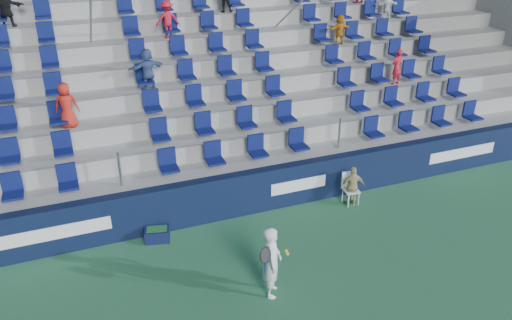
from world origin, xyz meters
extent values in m
plane|color=#307047|center=(0.00, 0.00, 0.00)|extent=(70.00, 70.00, 0.00)
cube|color=#0D1633|center=(0.00, 3.15, 0.60)|extent=(24.00, 0.30, 1.20)
cube|color=white|center=(-5.00, 2.99, 0.62)|extent=(3.20, 0.02, 0.34)
cube|color=white|center=(1.50, 2.99, 0.62)|extent=(1.60, 0.02, 0.34)
cube|color=white|center=(7.00, 2.99, 0.62)|extent=(2.40, 0.02, 0.34)
cube|color=#A2A29D|center=(0.00, 3.72, 0.60)|extent=(24.00, 0.85, 1.20)
cube|color=#A2A29D|center=(0.00, 4.57, 0.85)|extent=(24.00, 0.85, 1.70)
cube|color=#A2A29D|center=(0.00, 5.42, 1.10)|extent=(24.00, 0.85, 2.20)
cube|color=#A2A29D|center=(0.00, 6.28, 1.35)|extent=(24.00, 0.85, 2.70)
cube|color=#A2A29D|center=(0.00, 7.12, 1.60)|extent=(24.00, 0.85, 3.20)
cube|color=#A2A29D|center=(0.00, 7.97, 1.85)|extent=(24.00, 0.85, 3.70)
cube|color=#A2A29D|center=(0.00, 8.82, 2.10)|extent=(24.00, 0.85, 4.20)
cube|color=#A2A29D|center=(0.00, 9.68, 2.35)|extent=(24.00, 0.85, 4.70)
cube|color=#A2A29D|center=(0.00, 10.52, 2.60)|extent=(24.00, 0.85, 5.20)
cube|color=#A2A29D|center=(0.00, 11.20, 3.10)|extent=(24.00, 0.50, 6.20)
cube|color=#A2A29D|center=(11.85, 7.12, 2.60)|extent=(0.30, 7.65, 5.20)
cube|color=#0D154E|center=(0.00, 3.72, 1.55)|extent=(16.05, 0.50, 0.70)
cube|color=#0D154E|center=(0.00, 4.57, 2.05)|extent=(16.05, 0.50, 0.70)
cube|color=#0D154E|center=(0.00, 5.42, 2.55)|extent=(16.05, 0.50, 0.70)
cube|color=#0D154E|center=(0.00, 6.28, 3.05)|extent=(16.05, 0.50, 0.70)
cube|color=#0D154E|center=(0.00, 7.12, 3.55)|extent=(16.05, 0.50, 0.70)
cube|color=#0D154E|center=(0.00, 7.97, 4.05)|extent=(16.05, 0.50, 0.70)
cube|color=#0D154E|center=(0.00, 8.82, 4.55)|extent=(16.05, 0.50, 0.70)
cylinder|color=gray|center=(-3.00, 7.12, 4.35)|extent=(0.06, 7.68, 4.55)
cylinder|color=gray|center=(3.00, 7.12, 4.35)|extent=(0.06, 7.68, 4.55)
imported|color=red|center=(6.00, 5.38, 2.77)|extent=(0.47, 0.37, 1.14)
imported|color=#3E528A|center=(-1.71, 6.23, 3.28)|extent=(1.12, 0.64, 1.15)
imported|color=silver|center=(7.19, 7.92, 4.19)|extent=(0.93, 0.34, 0.99)
imported|color=#C57817|center=(4.82, 7.08, 3.69)|extent=(0.95, 0.42, 0.98)
imported|color=red|center=(-3.95, 5.38, 2.79)|extent=(0.63, 0.45, 1.19)
imported|color=black|center=(-5.15, 8.77, 4.75)|extent=(1.03, 0.38, 1.10)
imported|color=red|center=(-0.71, 7.92, 4.26)|extent=(0.74, 0.44, 1.11)
imported|color=white|center=(-0.53, 0.02, 0.81)|extent=(0.59, 0.70, 1.62)
cylinder|color=navy|center=(-0.78, -0.23, 0.92)|extent=(0.03, 0.03, 0.28)
torus|color=black|center=(-0.78, -0.23, 1.22)|extent=(0.30, 0.17, 0.28)
plane|color=#262626|center=(-0.78, -0.23, 1.22)|extent=(0.30, 0.16, 0.29)
sphere|color=yellow|center=(-0.28, -0.18, 1.08)|extent=(0.07, 0.07, 0.07)
sphere|color=yellow|center=(-0.28, -0.12, 1.11)|extent=(0.07, 0.07, 0.07)
cube|color=white|center=(2.87, 2.55, 0.41)|extent=(0.44, 0.44, 0.04)
cube|color=white|center=(2.87, 2.74, 0.66)|extent=(0.40, 0.09, 0.49)
cylinder|color=white|center=(2.71, 2.39, 0.20)|extent=(0.03, 0.03, 0.40)
cylinder|color=white|center=(3.03, 2.39, 0.20)|extent=(0.03, 0.03, 0.40)
cylinder|color=white|center=(2.71, 2.71, 0.20)|extent=(0.03, 0.03, 0.40)
cylinder|color=white|center=(3.03, 2.71, 0.20)|extent=(0.03, 0.03, 0.40)
imported|color=tan|center=(2.87, 2.50, 0.57)|extent=(0.72, 0.43, 1.15)
cube|color=#10163E|center=(-2.39, 2.75, 0.16)|extent=(0.67, 0.52, 0.32)
cube|color=#1E662D|center=(-2.39, 2.75, 0.24)|extent=(0.54, 0.39, 0.19)
camera|label=1|loc=(-3.77, -7.46, 7.19)|focal=35.00mm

